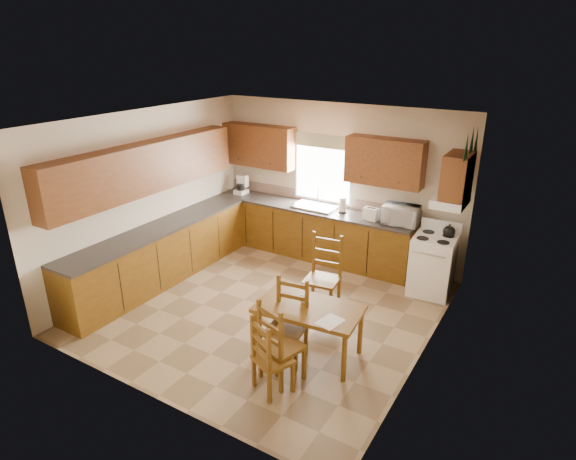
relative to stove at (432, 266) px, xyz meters
The scene contains 35 objects.
floor 2.57m from the stove, 138.07° to the right, with size 4.50×4.50×0.00m, color #8D7552.
ceiling 3.38m from the stove, 138.07° to the right, with size 4.50×4.50×0.00m, color brown.
wall_left 4.55m from the stove, 157.76° to the right, with size 4.50×4.50×0.00m, color beige.
wall_right 1.95m from the stove, 77.64° to the right, with size 4.50×4.50×0.00m, color beige.
wall_back 2.16m from the stove, 163.38° to the left, with size 4.50×4.50×0.00m, color beige.
wall_front 4.46m from the stove, 115.52° to the right, with size 4.50×4.50×0.00m, color beige.
lower_cab_back 2.27m from the stove, behind, with size 3.75×0.60×0.88m, color brown.
lower_cab_left 4.25m from the stove, 154.36° to the right, with size 0.60×3.60×0.88m, color brown.
counter_back 2.31m from the stove, behind, with size 3.75×0.63×0.04m, color #383230.
counter_left 4.27m from the stove, 154.36° to the right, with size 0.63×3.60×0.04m, color #383230.
backsplash 2.39m from the stove, 166.26° to the left, with size 3.75×0.01×0.18m, color gray.
upper_cab_back_left 3.73m from the stove, behind, with size 1.41×0.33×0.75m, color brown.
upper_cab_back_right 1.78m from the stove, 158.72° to the left, with size 1.25×0.33×0.75m, color brown.
upper_cab_left 4.59m from the stove, 155.12° to the right, with size 0.33×3.60×0.75m, color brown.
upper_cab_stove 1.46m from the stove, 10.95° to the right, with size 0.33×0.62×0.62m, color brown.
range_hood 1.08m from the stove, 14.46° to the right, with size 0.44×0.62×0.12m, color white.
window_frame 2.50m from the stove, 166.30° to the left, with size 1.13×0.02×1.18m, color white.
window_pane 2.50m from the stove, 166.43° to the left, with size 1.05×0.01×1.10m, color white.
window_valance 2.75m from the stove, 167.05° to the left, with size 1.19×0.01×0.24m, color #486136.
sink_basin 2.25m from the stove, behind, with size 0.75×0.45×0.04m, color silver.
pine_decal_a 1.99m from the stove, 47.38° to the right, with size 0.22×0.22×0.36m, color #17381C.
pine_decal_b 2.00m from the stove, ahead, with size 0.22×0.22×0.36m, color #17381C.
pine_decal_c 1.98m from the stove, 40.45° to the left, with size 0.22×0.22×0.36m, color #17381C.
stove is the anchor object (origin of this frame).
coffeemaker 3.84m from the stove, behind, with size 0.21×0.25×0.35m, color white.
paper_towel 1.80m from the stove, 169.93° to the left, with size 0.11×0.11×0.26m, color white.
toaster 1.27m from the stove, 169.80° to the left, with size 0.24×0.16×0.20m, color white.
microwave 0.93m from the stove, 157.71° to the left, with size 0.51×0.37×0.31m, color white.
dining_table 2.52m from the stove, 109.57° to the right, with size 1.25×0.72×0.67m, color brown.
chair_near_left 3.06m from the stove, 106.72° to the right, with size 0.42×0.40×1.01m, color brown.
chair_near_right 3.25m from the stove, 105.40° to the right, with size 0.38×0.37×0.91m, color brown.
chair_far_left 1.80m from the stove, 131.78° to the right, with size 0.46×0.44×1.10m, color brown.
chair_far_right 2.78m from the stove, 111.50° to the right, with size 0.43×0.41×1.02m, color brown.
table_paper 2.59m from the stove, 100.72° to the right, with size 0.23×0.30×0.00m, color white.
table_card 2.52m from the stove, 112.09° to the right, with size 0.08×0.02×0.11m, color white.
Camera 1 is at (3.42, -5.10, 3.64)m, focal length 30.00 mm.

